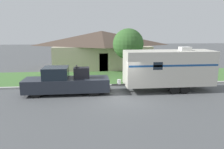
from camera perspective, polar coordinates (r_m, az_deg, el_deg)
The scene contains 8 objects.
ground_plane at distance 15.30m, azimuth 3.28°, elevation -6.48°, with size 120.00×120.00×0.00m, color #515456.
curb_strip at distance 18.84m, azimuth 1.39°, elevation -2.76°, with size 80.00×0.30×0.14m.
lawn_strip at distance 22.38m, azimuth 0.14°, elevation -0.59°, with size 80.00×7.00×0.03m.
house_across_street at distance 28.16m, azimuth -2.69°, elevation 6.81°, with size 12.59×7.06×4.61m.
pickup_truck at distance 16.72m, azimuth -11.98°, elevation -1.95°, with size 6.39×1.95×2.11m.
travel_trailer at distance 17.59m, azimuth 14.59°, elevation 1.73°, with size 7.92×2.29×3.45m.
mailbox at distance 19.61m, azimuth -12.37°, elevation 0.48°, with size 0.48×0.20×1.37m.
tree_in_yard at distance 22.37m, azimuth 4.24°, elevation 7.95°, with size 3.13×3.13×4.90m.
Camera 1 is at (-2.47, -14.33, 4.75)m, focal length 35.00 mm.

